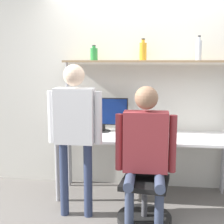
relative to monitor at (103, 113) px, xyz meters
name	(u,v)px	position (x,y,z in m)	size (l,w,h in m)	color
ground_plane	(142,209)	(0.52, -0.53, -0.99)	(12.00, 12.00, 0.00)	slate
wall_back	(145,83)	(0.52, 0.19, 0.36)	(8.00, 0.06, 2.70)	silver
desk	(144,141)	(0.52, -0.18, -0.31)	(2.10, 0.67, 0.75)	white
shelf_unit	(145,77)	(0.52, 0.01, 0.46)	(2.00, 0.29, 1.64)	#997A56
monitor	(103,113)	(0.00, 0.00, 0.00)	(0.63, 0.19, 0.43)	black
laptop	(141,132)	(0.49, -0.27, -0.17)	(0.35, 0.24, 0.24)	#333338
cell_phone	(166,139)	(0.77, -0.33, -0.23)	(0.07, 0.15, 0.01)	silver
office_chair	(145,195)	(0.56, -0.76, -0.72)	(0.56, 0.56, 0.89)	black
person_seated	(146,144)	(0.56, -0.80, -0.17)	(0.61, 0.48, 1.39)	#38425B
person_standing	(75,122)	(-0.17, -0.77, 0.03)	(0.56, 0.22, 1.60)	#2D3856
bottle_clear	(199,50)	(1.14, 0.01, 0.77)	(0.07, 0.07, 0.28)	silver
bottle_amber	(143,51)	(0.49, 0.01, 0.76)	(0.09, 0.09, 0.26)	gold
bottle_green	(94,54)	(-0.11, 0.01, 0.73)	(0.09, 0.09, 0.18)	#2D8C3F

